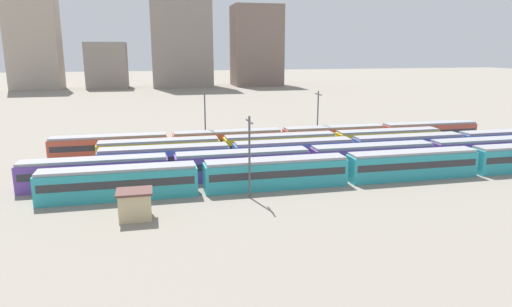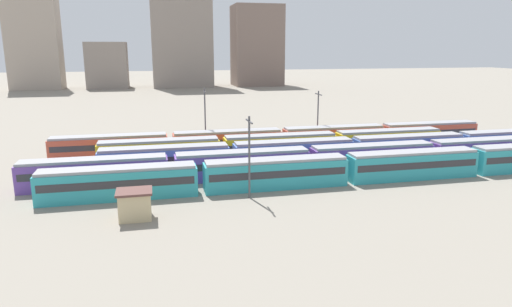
% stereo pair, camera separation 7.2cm
% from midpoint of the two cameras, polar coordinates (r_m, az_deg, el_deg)
% --- Properties ---
extents(ground_plane, '(600.00, 600.00, 0.00)m').
position_cam_midpoint_polar(ground_plane, '(65.45, -9.79, -2.25)').
color(ground_plane, gray).
extents(train_track_0, '(112.50, 3.06, 3.75)m').
position_cam_midpoint_polar(train_track_0, '(69.71, 25.59, -0.80)').
color(train_track_0, teal).
rests_on(train_track_0, ground_plane).
extents(train_track_1, '(112.50, 3.06, 3.75)m').
position_cam_midpoint_polar(train_track_1, '(71.89, 21.04, 0.01)').
color(train_track_1, '#6B429E').
rests_on(train_track_1, ground_plane).
extents(train_track_2, '(74.70, 3.06, 3.75)m').
position_cam_midpoint_polar(train_track_2, '(71.37, 11.95, 0.51)').
color(train_track_2, '#4C70BC').
rests_on(train_track_2, ground_plane).
extents(train_track_3, '(55.80, 3.06, 3.75)m').
position_cam_midpoint_polar(train_track_3, '(72.67, 3.01, 1.01)').
color(train_track_3, yellow).
rests_on(train_track_3, ground_plane).
extents(train_track_4, '(74.70, 3.06, 3.75)m').
position_cam_midpoint_polar(train_track_4, '(78.06, 3.25, 1.85)').
color(train_track_4, '#BC4C38').
rests_on(train_track_4, ground_plane).
extents(catenary_pole_1, '(0.24, 3.20, 10.58)m').
position_cam_midpoint_polar(catenary_pole_1, '(77.67, -6.44, 4.68)').
color(catenary_pole_1, '#4C4C51').
rests_on(catenary_pole_1, ground_plane).
extents(catenary_pole_2, '(0.24, 3.20, 9.64)m').
position_cam_midpoint_polar(catenary_pole_2, '(51.97, -0.87, 0.04)').
color(catenary_pole_2, '#4C4C51').
rests_on(catenary_pole_2, ground_plane).
extents(catenary_pole_3, '(0.24, 3.20, 9.69)m').
position_cam_midpoint_polar(catenary_pole_3, '(82.59, 7.73, 4.82)').
color(catenary_pole_3, '#4C4C51').
rests_on(catenary_pole_3, ground_plane).
extents(signal_hut, '(3.60, 3.00, 3.04)m').
position_cam_midpoint_polar(signal_hut, '(48.19, -14.98, -6.19)').
color(signal_hut, '#C6B284').
rests_on(signal_hut, ground_plane).
extents(distant_building_0, '(20.32, 12.79, 50.32)m').
position_cam_midpoint_polar(distant_building_0, '(215.77, -26.29, 13.92)').
color(distant_building_0, '#A89989').
rests_on(distant_building_0, ground_plane).
extents(distant_building_1, '(17.05, 16.01, 19.66)m').
position_cam_midpoint_polar(distant_building_1, '(211.40, -18.20, 10.48)').
color(distant_building_1, gray).
rests_on(distant_building_1, ground_plane).
extents(distant_building_2, '(26.23, 17.93, 54.10)m').
position_cam_midpoint_polar(distant_building_2, '(211.21, -9.45, 15.61)').
color(distant_building_2, gray).
rests_on(distant_building_2, ground_plane).
extents(distant_building_3, '(21.99, 18.26, 36.25)m').
position_cam_midpoint_polar(distant_building_3, '(216.04, 0.04, 13.36)').
color(distant_building_3, '#7A665B').
rests_on(distant_building_3, ground_plane).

